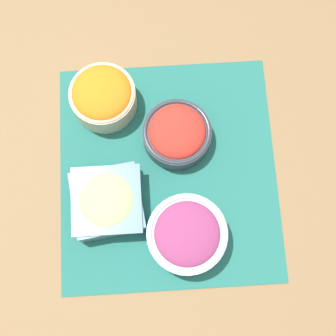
# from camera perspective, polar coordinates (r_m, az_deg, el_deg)

# --- Properties ---
(ground_plane) EXTENTS (3.00, 3.00, 0.00)m
(ground_plane) POSITION_cam_1_polar(r_m,az_deg,el_deg) (0.99, 0.00, -0.47)
(ground_plane) COLOR olive
(placemat) EXTENTS (0.49, 0.45, 0.00)m
(placemat) POSITION_cam_1_polar(r_m,az_deg,el_deg) (0.98, 0.00, -0.44)
(placemat) COLOR #236B60
(placemat) RESTS_ON ground_plane
(tomato_bowl) EXTENTS (0.14, 0.14, 0.07)m
(tomato_bowl) POSITION_cam_1_polar(r_m,az_deg,el_deg) (0.97, 1.09, 4.24)
(tomato_bowl) COLOR #333842
(tomato_bowl) RESTS_ON placemat
(cucumber_bowl) EXTENTS (0.15, 0.15, 0.07)m
(cucumber_bowl) POSITION_cam_1_polar(r_m,az_deg,el_deg) (0.94, -7.39, -4.08)
(cucumber_bowl) COLOR slate
(cucumber_bowl) RESTS_ON placemat
(onion_bowl) EXTENTS (0.16, 0.16, 0.08)m
(onion_bowl) POSITION_cam_1_polar(r_m,az_deg,el_deg) (0.92, 2.30, -8.14)
(onion_bowl) COLOR silver
(onion_bowl) RESTS_ON placemat
(carrot_bowl) EXTENTS (0.14, 0.14, 0.08)m
(carrot_bowl) POSITION_cam_1_polar(r_m,az_deg,el_deg) (1.00, -7.93, 8.66)
(carrot_bowl) COLOR beige
(carrot_bowl) RESTS_ON placemat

